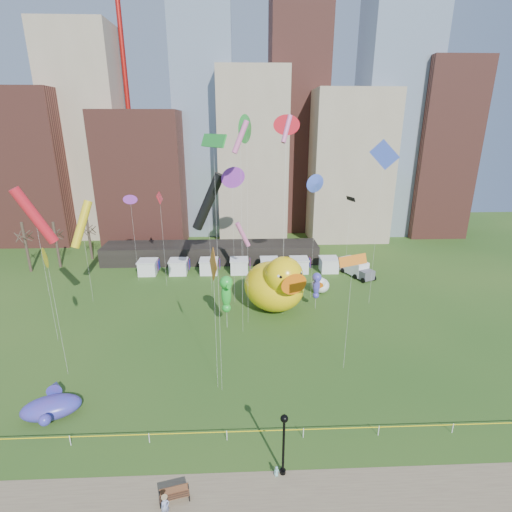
{
  "coord_description": "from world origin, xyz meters",
  "views": [
    {
      "loc": [
        1.27,
        -23.88,
        23.39
      ],
      "look_at": [
        2.67,
        9.39,
        12.0
      ],
      "focal_mm": 27.0,
      "sensor_mm": 36.0,
      "label": 1
    }
  ],
  "objects_px": {
    "woman": "(165,507)",
    "toddler": "(276,471)",
    "seahorse_purple": "(317,284)",
    "seahorse_green": "(226,291)",
    "lamppost": "(284,438)",
    "small_duck": "(320,285)",
    "box_truck": "(356,268)",
    "big_duck": "(276,284)",
    "whale_inflatable": "(52,406)",
    "park_bench": "(174,494)"
  },
  "relations": [
    {
      "from": "seahorse_green",
      "to": "whale_inflatable",
      "type": "xyz_separation_m",
      "value": [
        -14.34,
        -14.29,
        -3.87
      ]
    },
    {
      "from": "woman",
      "to": "park_bench",
      "type": "bearing_deg",
      "value": 41.22
    },
    {
      "from": "park_bench",
      "to": "woman",
      "type": "bearing_deg",
      "value": -123.93
    },
    {
      "from": "woman",
      "to": "toddler",
      "type": "height_order",
      "value": "woman"
    },
    {
      "from": "box_truck",
      "to": "toddler",
      "type": "distance_m",
      "value": 40.75
    },
    {
      "from": "big_duck",
      "to": "lamppost",
      "type": "xyz_separation_m",
      "value": [
        -1.77,
        -25.46,
        -0.54
      ]
    },
    {
      "from": "big_duck",
      "to": "small_duck",
      "type": "relative_size",
      "value": 3.0
    },
    {
      "from": "woman",
      "to": "seahorse_purple",
      "type": "bearing_deg",
      "value": 33.95
    },
    {
      "from": "seahorse_green",
      "to": "box_truck",
      "type": "relative_size",
      "value": 1.06
    },
    {
      "from": "woman",
      "to": "box_truck",
      "type": "bearing_deg",
      "value": 30.93
    },
    {
      "from": "small_duck",
      "to": "box_truck",
      "type": "xyz_separation_m",
      "value": [
        7.19,
        6.45,
        0.07
      ]
    },
    {
      "from": "small_duck",
      "to": "toddler",
      "type": "bearing_deg",
      "value": -89.0
    },
    {
      "from": "lamppost",
      "to": "woman",
      "type": "bearing_deg",
      "value": -160.01
    },
    {
      "from": "whale_inflatable",
      "to": "park_bench",
      "type": "height_order",
      "value": "whale_inflatable"
    },
    {
      "from": "seahorse_green",
      "to": "lamppost",
      "type": "height_order",
      "value": "seahorse_green"
    },
    {
      "from": "seahorse_purple",
      "to": "lamppost",
      "type": "height_order",
      "value": "lamppost"
    },
    {
      "from": "seahorse_purple",
      "to": "seahorse_green",
      "type": "bearing_deg",
      "value": -150.81
    },
    {
      "from": "big_duck",
      "to": "whale_inflatable",
      "type": "distance_m",
      "value": 28.11
    },
    {
      "from": "big_duck",
      "to": "lamppost",
      "type": "bearing_deg",
      "value": -115.0
    },
    {
      "from": "box_truck",
      "to": "toddler",
      "type": "relative_size",
      "value": 7.8
    },
    {
      "from": "seahorse_green",
      "to": "lamppost",
      "type": "distance_m",
      "value": 21.42
    },
    {
      "from": "small_duck",
      "to": "seahorse_green",
      "type": "relative_size",
      "value": 0.57
    },
    {
      "from": "small_duck",
      "to": "seahorse_green",
      "type": "distance_m",
      "value": 16.91
    },
    {
      "from": "toddler",
      "to": "small_duck",
      "type": "bearing_deg",
      "value": 57.71
    },
    {
      "from": "seahorse_purple",
      "to": "park_bench",
      "type": "bearing_deg",
      "value": -110.18
    },
    {
      "from": "park_bench",
      "to": "box_truck",
      "type": "distance_m",
      "value": 45.29
    },
    {
      "from": "big_duck",
      "to": "whale_inflatable",
      "type": "height_order",
      "value": "big_duck"
    },
    {
      "from": "small_duck",
      "to": "lamppost",
      "type": "distance_m",
      "value": 31.91
    },
    {
      "from": "big_duck",
      "to": "small_duck",
      "type": "height_order",
      "value": "big_duck"
    },
    {
      "from": "small_duck",
      "to": "seahorse_green",
      "type": "bearing_deg",
      "value": -126.09
    },
    {
      "from": "big_duck",
      "to": "seahorse_purple",
      "type": "height_order",
      "value": "big_duck"
    },
    {
      "from": "small_duck",
      "to": "whale_inflatable",
      "type": "distance_m",
      "value": 36.66
    },
    {
      "from": "big_duck",
      "to": "box_truck",
      "type": "relative_size",
      "value": 1.82
    },
    {
      "from": "seahorse_purple",
      "to": "lamppost",
      "type": "bearing_deg",
      "value": -97.87
    },
    {
      "from": "lamppost",
      "to": "whale_inflatable",
      "type": "bearing_deg",
      "value": 160.81
    },
    {
      "from": "park_bench",
      "to": "woman",
      "type": "distance_m",
      "value": 1.14
    },
    {
      "from": "whale_inflatable",
      "to": "box_truck",
      "type": "height_order",
      "value": "box_truck"
    },
    {
      "from": "small_duck",
      "to": "toddler",
      "type": "height_order",
      "value": "small_duck"
    },
    {
      "from": "whale_inflatable",
      "to": "toddler",
      "type": "distance_m",
      "value": 19.61
    },
    {
      "from": "box_truck",
      "to": "woman",
      "type": "height_order",
      "value": "box_truck"
    },
    {
      "from": "lamppost",
      "to": "toddler",
      "type": "bearing_deg",
      "value": -157.2
    },
    {
      "from": "park_bench",
      "to": "toddler",
      "type": "distance_m",
      "value": 7.02
    },
    {
      "from": "small_duck",
      "to": "whale_inflatable",
      "type": "height_order",
      "value": "small_duck"
    },
    {
      "from": "seahorse_green",
      "to": "toddler",
      "type": "bearing_deg",
      "value": -94.79
    },
    {
      "from": "box_truck",
      "to": "woman",
      "type": "bearing_deg",
      "value": -145.67
    },
    {
      "from": "whale_inflatable",
      "to": "box_truck",
      "type": "xyz_separation_m",
      "value": [
        34.87,
        30.49,
        0.35
      ]
    },
    {
      "from": "seahorse_green",
      "to": "woman",
      "type": "bearing_deg",
      "value": -113.33
    },
    {
      "from": "park_bench",
      "to": "box_truck",
      "type": "xyz_separation_m",
      "value": [
        23.31,
        38.82,
        0.77
      ]
    },
    {
      "from": "seahorse_purple",
      "to": "whale_inflatable",
      "type": "bearing_deg",
      "value": -136.25
    },
    {
      "from": "seahorse_purple",
      "to": "box_truck",
      "type": "distance_m",
      "value": 14.82
    }
  ]
}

